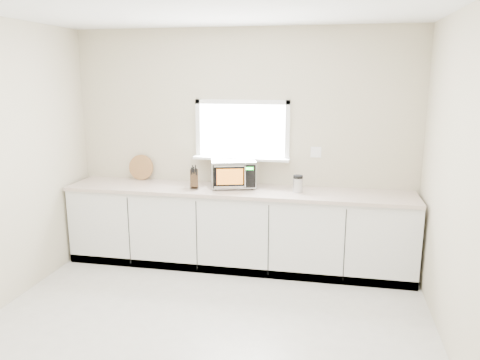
# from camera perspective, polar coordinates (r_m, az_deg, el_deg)

# --- Properties ---
(ground) EXTENTS (4.00, 4.00, 0.00)m
(ground) POSITION_cam_1_polar(r_m,az_deg,el_deg) (4.10, -5.38, -19.47)
(ground) COLOR beige
(ground) RESTS_ON ground
(back_wall) EXTENTS (4.00, 0.17, 2.70)m
(back_wall) POSITION_cam_1_polar(r_m,az_deg,el_deg) (5.47, 0.31, 4.15)
(back_wall) COLOR beige
(back_wall) RESTS_ON ground
(cabinets) EXTENTS (3.92, 0.60, 0.88)m
(cabinets) POSITION_cam_1_polar(r_m,az_deg,el_deg) (5.40, -0.31, -6.04)
(cabinets) COLOR silver
(cabinets) RESTS_ON ground
(countertop) EXTENTS (3.92, 0.64, 0.04)m
(countertop) POSITION_cam_1_polar(r_m,az_deg,el_deg) (5.26, -0.34, -1.33)
(countertop) COLOR #BEAC9C
(countertop) RESTS_ON cabinets
(microwave) EXTENTS (0.58, 0.50, 0.32)m
(microwave) POSITION_cam_1_polar(r_m,az_deg,el_deg) (5.33, -0.85, 0.89)
(microwave) COLOR black
(microwave) RESTS_ON countertop
(knife_block) EXTENTS (0.14, 0.21, 0.27)m
(knife_block) POSITION_cam_1_polar(r_m,az_deg,el_deg) (5.31, -5.62, 0.25)
(knife_block) COLOR #473319
(knife_block) RESTS_ON countertop
(cutting_board) EXTENTS (0.31, 0.07, 0.31)m
(cutting_board) POSITION_cam_1_polar(r_m,az_deg,el_deg) (5.83, -11.96, 1.52)
(cutting_board) COLOR #A96B41
(cutting_board) RESTS_ON countertop
(coffee_grinder) EXTENTS (0.14, 0.14, 0.19)m
(coffee_grinder) POSITION_cam_1_polar(r_m,az_deg,el_deg) (5.15, 7.07, -0.43)
(coffee_grinder) COLOR #B4B6BC
(coffee_grinder) RESTS_ON countertop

